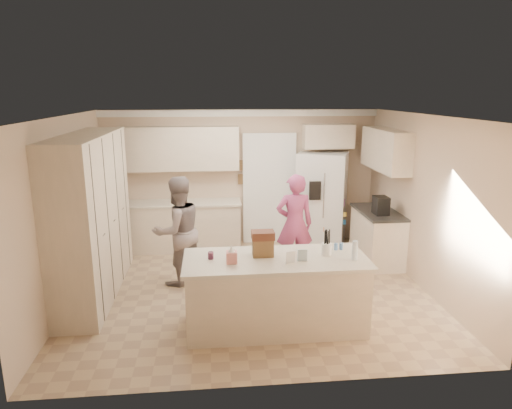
{
  "coord_description": "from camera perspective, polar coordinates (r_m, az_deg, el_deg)",
  "views": [
    {
      "loc": [
        -0.58,
        -6.35,
        2.93
      ],
      "look_at": [
        0.1,
        0.35,
        1.25
      ],
      "focal_mm": 32.0,
      "sensor_mm": 36.0,
      "label": 1
    }
  ],
  "objects": [
    {
      "name": "island_base",
      "position": [
        5.87,
        2.44,
        -11.14
      ],
      "size": [
        2.2,
        0.9,
        0.88
      ],
      "primitive_type": "cube",
      "color": "beige",
      "rests_on": "floor"
    },
    {
      "name": "wall_frame_lower",
      "position": [
        8.8,
        -1.78,
        3.19
      ],
      "size": [
        0.15,
        0.02,
        0.2
      ],
      "primitive_type": "cube",
      "color": "brown",
      "rests_on": "wall_back"
    },
    {
      "name": "shaker_salt",
      "position": [
        6.03,
        9.96,
        -5.2
      ],
      "size": [
        0.05,
        0.05,
        0.09
      ],
      "primitive_type": "cylinder",
      "color": "#4A73AF",
      "rests_on": "island_top"
    },
    {
      "name": "floor",
      "position": [
        7.02,
        -0.53,
        -10.74
      ],
      "size": [
        5.2,
        4.6,
        0.02
      ],
      "primitive_type": "cube",
      "color": "tan",
      "rests_on": "ground"
    },
    {
      "name": "tissue_box",
      "position": [
        5.51,
        -3.06,
        -6.59
      ],
      "size": [
        0.13,
        0.13,
        0.14
      ],
      "primitive_type": "cube",
      "color": "#D17972",
      "rests_on": "island_top"
    },
    {
      "name": "wall_frame_upper",
      "position": [
        8.75,
        -1.79,
        4.93
      ],
      "size": [
        0.15,
        0.02,
        0.2
      ],
      "primitive_type": "cube",
      "color": "brown",
      "rests_on": "wall_back"
    },
    {
      "name": "utensil_crock",
      "position": [
        5.82,
        8.8,
        -5.54
      ],
      "size": [
        0.13,
        0.13,
        0.15
      ],
      "primitive_type": "cylinder",
      "color": "white",
      "rests_on": "island_top"
    },
    {
      "name": "dollhouse_body",
      "position": [
        5.71,
        0.86,
        -5.38
      ],
      "size": [
        0.26,
        0.18,
        0.22
      ],
      "primitive_type": "cube",
      "color": "brown",
      "rests_on": "island_top"
    },
    {
      "name": "coffee_maker",
      "position": [
        7.91,
        15.35,
        -0.1
      ],
      "size": [
        0.22,
        0.28,
        0.3
      ],
      "primitive_type": "cube",
      "color": "black",
      "rests_on": "right_countertop"
    },
    {
      "name": "fridge_handle_l",
      "position": [
        8.51,
        8.48,
        1.08
      ],
      "size": [
        0.02,
        0.02,
        0.85
      ],
      "primitive_type": "cylinder",
      "color": "silver",
      "rests_on": "refrigerator"
    },
    {
      "name": "back_countertop",
      "position": [
        8.61,
        -9.42,
        0.17
      ],
      "size": [
        2.24,
        0.63,
        0.04
      ],
      "primitive_type": "cube",
      "color": "beige",
      "rests_on": "back_base_cab"
    },
    {
      "name": "shaker_pepper",
      "position": [
        6.05,
        10.6,
        -5.16
      ],
      "size": [
        0.05,
        0.05,
        0.09
      ],
      "primitive_type": "cylinder",
      "color": "#4A73AF",
      "rests_on": "island_top"
    },
    {
      "name": "pantry_bank",
      "position": [
        7.0,
        -19.82,
        -1.37
      ],
      "size": [
        0.6,
        2.6,
        2.35
      ],
      "primitive_type": "cube",
      "color": "beige",
      "rests_on": "floor"
    },
    {
      "name": "back_upper_cab",
      "position": [
        8.56,
        -9.63,
        6.9
      ],
      "size": [
        2.2,
        0.35,
        0.8
      ],
      "primitive_type": "cube",
      "color": "beige",
      "rests_on": "wall_back"
    },
    {
      "name": "wall_right",
      "position": [
        7.29,
        20.32,
        0.2
      ],
      "size": [
        0.02,
        4.6,
        2.6
      ],
      "primitive_type": "cube",
      "color": "#CCB093",
      "rests_on": "ground"
    },
    {
      "name": "right_countertop",
      "position": [
        8.15,
        15.04,
        -0.91
      ],
      "size": [
        0.63,
        1.24,
        0.04
      ],
      "primitive_type": "cube",
      "color": "#2D2B28",
      "rests_on": "right_base_cab"
    },
    {
      "name": "right_base_cab",
      "position": [
        8.28,
        14.9,
        -3.99
      ],
      "size": [
        0.6,
        1.2,
        0.88
      ],
      "primitive_type": "cube",
      "color": "beige",
      "rests_on": "floor"
    },
    {
      "name": "tissue_plume",
      "position": [
        5.47,
        -3.08,
        -5.51
      ],
      "size": [
        0.08,
        0.08,
        0.08
      ],
      "primitive_type": "cone",
      "color": "white",
      "rests_on": "tissue_box"
    },
    {
      "name": "doorway_casing",
      "position": [
        8.87,
        1.66,
        1.77
      ],
      "size": [
        1.02,
        0.03,
        2.22
      ],
      "primitive_type": "cube",
      "color": "white",
      "rests_on": "floor"
    },
    {
      "name": "fridge_dispenser",
      "position": [
        8.45,
        7.38,
        1.73
      ],
      "size": [
        0.22,
        0.03,
        0.35
      ],
      "primitive_type": "cube",
      "color": "black",
      "rests_on": "refrigerator"
    },
    {
      "name": "dollhouse_roof",
      "position": [
        5.66,
        0.87,
        -3.85
      ],
      "size": [
        0.28,
        0.2,
        0.1
      ],
      "primitive_type": "cube",
      "color": "#592D1E",
      "rests_on": "dollhouse_body"
    },
    {
      "name": "crown_back",
      "position": [
        8.64,
        -1.97,
        11.35
      ],
      "size": [
        5.2,
        0.08,
        0.12
      ],
      "primitive_type": "cube",
      "color": "white",
      "rests_on": "wall_back"
    },
    {
      "name": "fridge_seam",
      "position": [
        8.57,
        8.75,
        0.14
      ],
      "size": [
        0.02,
        0.02,
        1.78
      ],
      "primitive_type": "cube",
      "color": "gray",
      "rests_on": "refrigerator"
    },
    {
      "name": "back_base_cab",
      "position": [
        8.74,
        -9.29,
        -2.74
      ],
      "size": [
        2.2,
        0.6,
        0.88
      ],
      "primitive_type": "cube",
      "color": "beige",
      "rests_on": "floor"
    },
    {
      "name": "fridge_handle_r",
      "position": [
        8.53,
        9.14,
        1.1
      ],
      "size": [
        0.02,
        0.02,
        0.85
      ],
      "primitive_type": "cylinder",
      "color": "silver",
      "rests_on": "refrigerator"
    },
    {
      "name": "wall_left",
      "position": [
        6.87,
        -22.8,
        -0.85
      ],
      "size": [
        0.02,
        4.6,
        2.6
      ],
      "primitive_type": "cube",
      "color": "#CCB093",
      "rests_on": "ground"
    },
    {
      "name": "refrigerator",
      "position": [
        8.9,
        8.19,
        0.68
      ],
      "size": [
        1.1,
        0.99,
        1.8
      ],
      "primitive_type": "cube",
      "rotation": [
        0.0,
        0.0,
        -0.39
      ],
      "color": "white",
      "rests_on": "floor"
    },
    {
      "name": "wall_front",
      "position": [
        4.4,
        2.2,
        -7.78
      ],
      "size": [
        5.2,
        0.02,
        2.6
      ],
      "primitive_type": "cube",
      "color": "#CCB093",
      "rests_on": "ground"
    },
    {
      "name": "right_upper_cab",
      "position": [
        8.19,
        15.9,
        6.6
      ],
      "size": [
        0.35,
        1.5,
        0.7
      ],
      "primitive_type": "cube",
      "color": "beige",
      "rests_on": "wall_right"
    },
    {
      "name": "greeting_card_a",
      "position": [
        5.49,
        4.36,
        -6.59
      ],
      "size": [
        0.12,
        0.06,
        0.16
      ],
      "primitive_type": "cube",
      "rotation": [
        0.15,
        0.0,
        0.2
      ],
      "color": "white",
      "rests_on": "island_top"
    },
    {
      "name": "ceiling",
      "position": [
        6.39,
        -0.59,
        11.13
      ],
      "size": [
        5.2,
        4.6,
        0.02
      ],
      "primitive_type": "cube",
      "color": "white",
      "rests_on": "wall_back"
    },
    {
      "name": "water_bottle",
      "position": [
        5.71,
        12.25,
        -5.62
      ],
      "size": [
        0.07,
        0.07,
        0.24
      ],
      "primitive_type": "cylinder",
      "color": "silver",
      "rests_on": "island_top"
    },
    {
      "name": "fridge_magnets",
      "position": [
        8.56,
        8.76,
        0.12
      ],
      "size": [
        0.76,
        0.02,
        1.44
      ],
      "primitive_type": null,
      "color": "tan",
      "rests_on": "refrigerator"
    },
    {
      "name": "greeting_card_b",
      "position": [
        5.56,
        5.8,
        -6.34
      ],
      "size": [
        0.12,
        0.05,
        0.16
      ],
      "primitive_type": "cube",
      "rotation": [
        0.15,
        0.0,
        -0.1
      ],
      "color": "silver",
      "rests_on": "island_top"
    },
    {
      "name": "teen_boy",
      "position": [
        7.09,
        -9.73,
        -3.29
      ],
      "size": [
        1.04,
        0.98,
        1.69
      ],
      "primitive_type": "imported",
      "rotation": [
        0.0,
        0.0,
        3.7
      ],
      "color": "gray",
      "rests_on": "floor"
    },
    {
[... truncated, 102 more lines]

